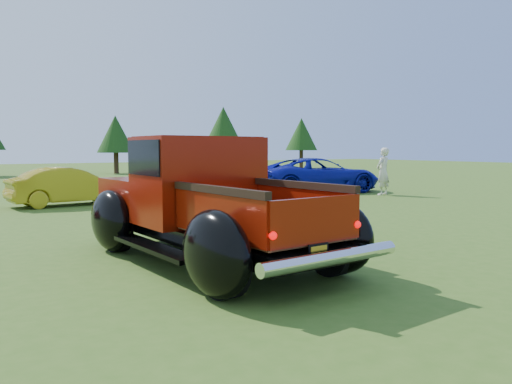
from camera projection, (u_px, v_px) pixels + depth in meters
ground at (266, 249)px, 9.50m from camera, size 120.00×120.00×0.00m
tree_mid_right at (116, 134)px, 37.74m from camera, size 2.82×2.82×4.40m
tree_east at (223, 128)px, 42.02m from camera, size 3.46×3.46×5.40m
tree_far_east at (301, 134)px, 47.65m from camera, size 3.07×3.07×4.80m
pickup_truck at (199, 201)px, 8.65m from camera, size 3.04×5.83×2.10m
show_car_yellow at (70, 186)px, 16.77m from camera, size 3.99×1.76×1.28m
show_car_grey at (221, 183)px, 17.54m from camera, size 4.78×2.17×1.36m
show_car_blue at (318, 175)px, 21.70m from camera, size 5.76×3.49×1.49m
spectator at (383, 171)px, 20.30m from camera, size 0.80×0.62×1.93m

